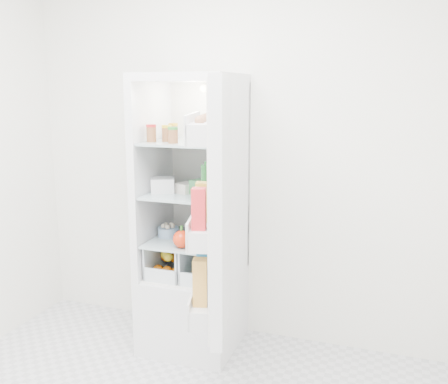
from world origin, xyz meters
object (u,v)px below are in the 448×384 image
at_px(red_cabbage, 217,226).
at_px(fridge_door, 215,212).
at_px(refrigerator, 195,248).
at_px(mushroom_bowl, 168,232).

height_order(red_cabbage, fridge_door, fridge_door).
xyz_separation_m(refrigerator, fridge_door, (0.38, -0.63, 0.43)).
bearing_deg(refrigerator, fridge_door, -58.90).
bearing_deg(red_cabbage, refrigerator, -179.63).
distance_m(red_cabbage, mushroom_bowl, 0.33).
distance_m(mushroom_bowl, fridge_door, 0.84).
relative_size(mushroom_bowl, fridge_door, 0.10).
distance_m(refrigerator, fridge_door, 0.85).
bearing_deg(mushroom_bowl, red_cabbage, 11.92).
relative_size(refrigerator, mushroom_bowl, 13.27).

